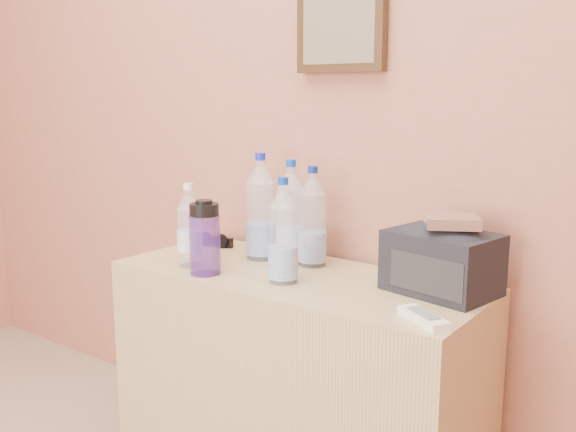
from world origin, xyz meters
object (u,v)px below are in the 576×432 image
object	(u,v)px
pet_small	(190,230)
nalgene_bottle	(205,238)
dresser	(296,384)
pet_large_c	(291,218)
pet_large_b	(312,222)
sunglasses	(216,241)
foil_packet	(452,221)
pet_large_a	(261,213)
pet_large_d	(283,236)
ac_remote	(423,318)
toiletry_bag	(442,259)

from	to	relation	value
pet_small	nalgene_bottle	size ratio (longest dim) A/B	1.17
dresser	pet_large_c	xyz separation A→B (m)	(-0.09, 0.10, 0.49)
pet_large_b	sunglasses	world-z (taller)	pet_large_b
pet_large_b	dresser	bearing A→B (deg)	-80.30
foil_packet	pet_small	bearing A→B (deg)	-166.26
nalgene_bottle	pet_large_a	bearing A→B (deg)	85.43
pet_large_a	pet_large_b	bearing A→B (deg)	9.05
sunglasses	foil_packet	size ratio (longest dim) A/B	1.00
dresser	pet_large_d	size ratio (longest dim) A/B	3.73
pet_small	nalgene_bottle	world-z (taller)	pet_small
pet_large_d	pet_large_b	bearing A→B (deg)	100.37
nalgene_bottle	pet_large_c	bearing A→B (deg)	63.93
sunglasses	foil_packet	world-z (taller)	foil_packet
sunglasses	ac_remote	bearing A→B (deg)	-25.12
dresser	foil_packet	xyz separation A→B (m)	(0.44, 0.07, 0.54)
pet_small	toiletry_bag	size ratio (longest dim) A/B	0.94
pet_large_d	sunglasses	size ratio (longest dim) A/B	2.22
pet_large_b	nalgene_bottle	size ratio (longest dim) A/B	1.40
toiletry_bag	foil_packet	distance (m)	0.11
pet_large_d	toiletry_bag	world-z (taller)	pet_large_d
pet_large_c	nalgene_bottle	xyz separation A→B (m)	(-0.12, -0.25, -0.03)
sunglasses	ac_remote	world-z (taller)	sunglasses
ac_remote	foil_packet	world-z (taller)	foil_packet
dresser	toiletry_bag	world-z (taller)	toiletry_bag
pet_large_a	foil_packet	distance (m)	0.64
dresser	ac_remote	bearing A→B (deg)	-17.59
foil_packet	nalgene_bottle	bearing A→B (deg)	-161.15
sunglasses	foil_packet	bearing A→B (deg)	-11.68
dresser	toiletry_bag	bearing A→B (deg)	12.22
pet_large_b	pet_large_d	xyz separation A→B (m)	(0.04, -0.20, -0.00)
pet_large_b	ac_remote	world-z (taller)	pet_large_b
pet_large_a	pet_small	xyz separation A→B (m)	(-0.12, -0.20, -0.04)
dresser	pet_large_d	distance (m)	0.48
toiletry_bag	pet_large_a	bearing A→B (deg)	-168.75
dresser	nalgene_bottle	distance (m)	0.53
pet_large_d	ac_remote	xyz separation A→B (m)	(0.46, -0.06, -0.12)
dresser	nalgene_bottle	bearing A→B (deg)	-144.76
dresser	pet_large_a	world-z (taller)	pet_large_a
ac_remote	toiletry_bag	distance (m)	0.26
sunglasses	pet_small	bearing A→B (deg)	-73.26
pet_large_a	toiletry_bag	xyz separation A→B (m)	(0.61, 0.01, -0.06)
nalgene_bottle	sunglasses	bearing A→B (deg)	127.78
pet_small	nalgene_bottle	bearing A→B (deg)	-21.06
sunglasses	ac_remote	xyz separation A→B (m)	(0.90, -0.27, -0.01)
dresser	pet_small	distance (m)	0.57
dresser	foil_packet	distance (m)	0.70
sunglasses	pet_large_b	bearing A→B (deg)	-9.63
pet_large_d	sunglasses	bearing A→B (deg)	155.34
nalgene_bottle	dresser	bearing A→B (deg)	35.24
toiletry_bag	dresser	bearing A→B (deg)	-157.13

